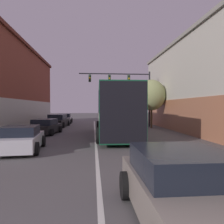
{
  "coord_description": "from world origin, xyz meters",
  "views": [
    {
      "loc": [
        -0.16,
        -1.38,
        2.25
      ],
      "look_at": [
        1.11,
        13.3,
        1.91
      ],
      "focal_mm": 35.0,
      "sensor_mm": 36.0,
      "label": 1
    }
  ],
  "objects_px": {
    "parked_car_left_far": "(45,127)",
    "parked_car_left_distant": "(58,121)",
    "bus": "(116,109)",
    "street_tree_near": "(151,95)",
    "parked_car_left_near": "(64,119)",
    "parked_car_left_mid": "(21,139)",
    "traffic_signal_gantry": "(126,86)",
    "hatchback_foreground": "(185,189)"
  },
  "relations": [
    {
      "from": "parked_car_left_far",
      "to": "parked_car_left_near",
      "type": "bearing_deg",
      "value": 8.14
    },
    {
      "from": "bus",
      "to": "parked_car_left_distant",
      "type": "relative_size",
      "value": 2.15
    },
    {
      "from": "bus",
      "to": "parked_car_left_far",
      "type": "height_order",
      "value": "bus"
    },
    {
      "from": "hatchback_foreground",
      "to": "parked_car_left_far",
      "type": "height_order",
      "value": "hatchback_foreground"
    },
    {
      "from": "hatchback_foreground",
      "to": "parked_car_left_far",
      "type": "distance_m",
      "value": 15.55
    },
    {
      "from": "parked_car_left_mid",
      "to": "traffic_signal_gantry",
      "type": "bearing_deg",
      "value": -34.67
    },
    {
      "from": "parked_car_left_near",
      "to": "parked_car_left_mid",
      "type": "distance_m",
      "value": 19.46
    },
    {
      "from": "parked_car_left_distant",
      "to": "street_tree_near",
      "type": "height_order",
      "value": "street_tree_near"
    },
    {
      "from": "parked_car_left_near",
      "to": "street_tree_near",
      "type": "xyz_separation_m",
      "value": [
        10.27,
        -7.88,
        2.89
      ]
    },
    {
      "from": "parked_car_left_near",
      "to": "parked_car_left_distant",
      "type": "distance_m",
      "value": 5.76
    },
    {
      "from": "traffic_signal_gantry",
      "to": "street_tree_near",
      "type": "relative_size",
      "value": 1.55
    },
    {
      "from": "traffic_signal_gantry",
      "to": "bus",
      "type": "bearing_deg",
      "value": -104.07
    },
    {
      "from": "street_tree_near",
      "to": "traffic_signal_gantry",
      "type": "bearing_deg",
      "value": 150.64
    },
    {
      "from": "parked_car_left_far",
      "to": "parked_car_left_distant",
      "type": "height_order",
      "value": "parked_car_left_distant"
    },
    {
      "from": "street_tree_near",
      "to": "hatchback_foreground",
      "type": "bearing_deg",
      "value": -103.3
    },
    {
      "from": "parked_car_left_mid",
      "to": "parked_car_left_far",
      "type": "xyz_separation_m",
      "value": [
        -0.3,
        7.09,
        -0.02
      ]
    },
    {
      "from": "bus",
      "to": "street_tree_near",
      "type": "height_order",
      "value": "street_tree_near"
    },
    {
      "from": "parked_car_left_near",
      "to": "traffic_signal_gantry",
      "type": "distance_m",
      "value": 10.84
    },
    {
      "from": "parked_car_left_mid",
      "to": "street_tree_near",
      "type": "relative_size",
      "value": 0.77
    },
    {
      "from": "hatchback_foreground",
      "to": "parked_car_left_far",
      "type": "xyz_separation_m",
      "value": [
        -5.73,
        14.45,
        -0.07
      ]
    },
    {
      "from": "hatchback_foreground",
      "to": "parked_car_left_far",
      "type": "relative_size",
      "value": 1.01
    },
    {
      "from": "bus",
      "to": "parked_car_left_mid",
      "type": "relative_size",
      "value": 2.54
    },
    {
      "from": "parked_car_left_far",
      "to": "parked_car_left_distant",
      "type": "distance_m",
      "value": 6.61
    },
    {
      "from": "parked_car_left_distant",
      "to": "street_tree_near",
      "type": "relative_size",
      "value": 0.9
    },
    {
      "from": "hatchback_foreground",
      "to": "parked_car_left_mid",
      "type": "relative_size",
      "value": 1.02
    },
    {
      "from": "bus",
      "to": "hatchback_foreground",
      "type": "relative_size",
      "value": 2.49
    },
    {
      "from": "parked_car_left_mid",
      "to": "parked_car_left_distant",
      "type": "height_order",
      "value": "parked_car_left_distant"
    },
    {
      "from": "parked_car_left_mid",
      "to": "parked_car_left_distant",
      "type": "xyz_separation_m",
      "value": [
        -0.31,
        13.7,
        0.06
      ]
    },
    {
      "from": "hatchback_foreground",
      "to": "parked_car_left_far",
      "type": "bearing_deg",
      "value": 21.28
    },
    {
      "from": "parked_car_left_mid",
      "to": "hatchback_foreground",
      "type": "bearing_deg",
      "value": -148.7
    },
    {
      "from": "parked_car_left_distant",
      "to": "street_tree_near",
      "type": "bearing_deg",
      "value": -97.1
    },
    {
      "from": "parked_car_left_mid",
      "to": "traffic_signal_gantry",
      "type": "xyz_separation_m",
      "value": [
        7.37,
        13.01,
        4.05
      ]
    },
    {
      "from": "hatchback_foreground",
      "to": "street_tree_near",
      "type": "xyz_separation_m",
      "value": [
        4.48,
        18.93,
        2.86
      ]
    },
    {
      "from": "parked_car_left_mid",
      "to": "parked_car_left_far",
      "type": "relative_size",
      "value": 0.99
    },
    {
      "from": "hatchback_foreground",
      "to": "traffic_signal_gantry",
      "type": "distance_m",
      "value": 20.85
    },
    {
      "from": "bus",
      "to": "parked_car_left_distant",
      "type": "distance_m",
      "value": 10.41
    },
    {
      "from": "bus",
      "to": "street_tree_near",
      "type": "distance_m",
      "value": 8.04
    },
    {
      "from": "bus",
      "to": "parked_car_left_mid",
      "type": "bearing_deg",
      "value": 134.58
    },
    {
      "from": "bus",
      "to": "parked_car_left_mid",
      "type": "height_order",
      "value": "bus"
    },
    {
      "from": "hatchback_foreground",
      "to": "traffic_signal_gantry",
      "type": "bearing_deg",
      "value": -5.77
    },
    {
      "from": "street_tree_near",
      "to": "parked_car_left_near",
      "type": "bearing_deg",
      "value": 142.49
    },
    {
      "from": "hatchback_foreground",
      "to": "parked_car_left_distant",
      "type": "relative_size",
      "value": 0.87
    }
  ]
}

